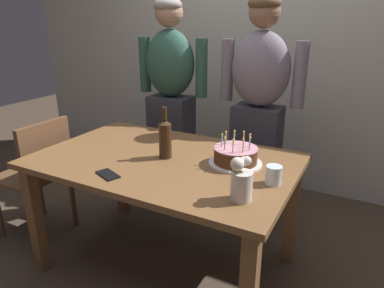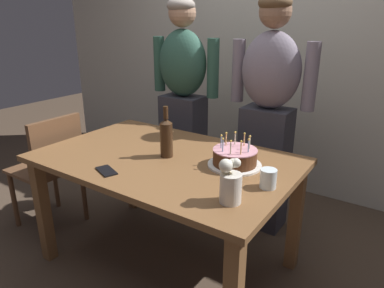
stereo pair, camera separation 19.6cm
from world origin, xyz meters
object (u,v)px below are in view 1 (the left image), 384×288
object	(u,v)px
water_glass_near	(274,175)
birthday_cake	(236,156)
wine_bottle	(165,138)
cell_phone	(108,175)
flower_vase	(241,180)
dining_chair	(39,170)
person_woman_cardigan	(258,113)
person_man_bearded	(171,102)

from	to	relation	value
water_glass_near	birthday_cake	bearing A→B (deg)	150.23
wine_bottle	cell_phone	size ratio (longest dim) A/B	2.10
wine_bottle	flower_vase	size ratio (longest dim) A/B	1.46
birthday_cake	cell_phone	xyz separation A→B (m)	(-0.53, -0.45, -0.04)
water_glass_near	dining_chair	world-z (taller)	dining_chair
water_glass_near	cell_phone	xyz separation A→B (m)	(-0.78, -0.31, -0.04)
water_glass_near	person_woman_cardigan	size ratio (longest dim) A/B	0.06
water_glass_near	dining_chair	xyz separation A→B (m)	(-1.60, -0.10, -0.27)
person_woman_cardigan	dining_chair	bearing A→B (deg)	35.84
cell_phone	person_man_bearded	xyz separation A→B (m)	(-0.29, 1.12, 0.13)
flower_vase	person_woman_cardigan	xyz separation A→B (m)	(-0.26, 1.04, 0.04)
flower_vase	wine_bottle	bearing A→B (deg)	153.93
water_glass_near	person_man_bearded	distance (m)	1.35
person_man_bearded	wine_bottle	bearing A→B (deg)	119.18
birthday_cake	person_man_bearded	size ratio (longest dim) A/B	0.18
wine_bottle	person_man_bearded	size ratio (longest dim) A/B	0.18
birthday_cake	person_man_bearded	bearing A→B (deg)	141.04
dining_chair	wine_bottle	bearing A→B (deg)	98.80
water_glass_near	wine_bottle	size ratio (longest dim) A/B	0.31
wine_bottle	person_woman_cardigan	xyz separation A→B (m)	(0.31, 0.76, 0.01)
cell_phone	person_woman_cardigan	world-z (taller)	person_woman_cardigan
birthday_cake	wine_bottle	distance (m)	0.41
birthday_cake	wine_bottle	bearing A→B (deg)	-166.29
person_woman_cardigan	cell_phone	bearing A→B (deg)	68.50
water_glass_near	person_woman_cardigan	xyz separation A→B (m)	(-0.35, 0.81, 0.09)
person_woman_cardigan	wine_bottle	bearing A→B (deg)	68.07
water_glass_near	wine_bottle	xyz separation A→B (m)	(-0.65, 0.05, 0.07)
person_man_bearded	person_woman_cardigan	size ratio (longest dim) A/B	1.00
person_man_bearded	dining_chair	world-z (taller)	person_man_bearded
water_glass_near	person_man_bearded	world-z (taller)	person_man_bearded
wine_bottle	cell_phone	bearing A→B (deg)	-110.57
birthday_cake	water_glass_near	world-z (taller)	birthday_cake
water_glass_near	person_woman_cardigan	world-z (taller)	person_woman_cardigan
person_woman_cardigan	dining_chair	size ratio (longest dim) A/B	1.90
water_glass_near	dining_chair	size ratio (longest dim) A/B	0.11
person_man_bearded	flower_vase	bearing A→B (deg)	133.65
birthday_cake	person_woman_cardigan	world-z (taller)	person_woman_cardigan
wine_bottle	flower_vase	world-z (taller)	wine_bottle
wine_bottle	flower_vase	xyz separation A→B (m)	(0.56, -0.28, -0.02)
birthday_cake	wine_bottle	size ratio (longest dim) A/B	0.98
cell_phone	water_glass_near	bearing A→B (deg)	42.62
birthday_cake	person_man_bearded	xyz separation A→B (m)	(-0.82, 0.66, 0.09)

